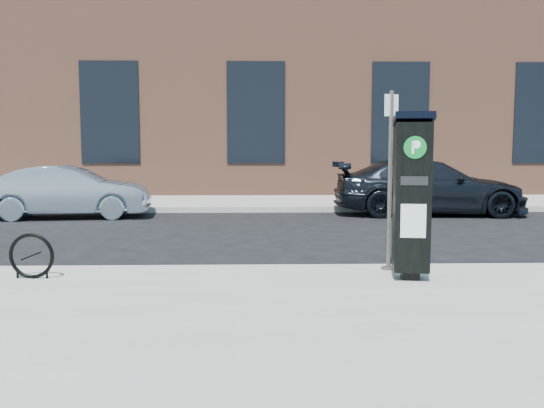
{
  "coord_description": "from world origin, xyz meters",
  "views": [
    {
      "loc": [
        0.03,
        -8.03,
        1.82
      ],
      "look_at": [
        0.26,
        0.5,
        0.98
      ],
      "focal_mm": 38.0,
      "sensor_mm": 36.0,
      "label": 1
    }
  ],
  "objects_px": {
    "sign_pole": "(390,182)",
    "car_dark": "(429,187)",
    "car_silver": "(69,192)",
    "parking_kiosk": "(412,194)",
    "bike_rack": "(31,256)"
  },
  "relations": [
    {
      "from": "sign_pole",
      "to": "bike_rack",
      "type": "xyz_separation_m",
      "value": [
        -4.68,
        -0.43,
        -0.92
      ]
    },
    {
      "from": "sign_pole",
      "to": "car_silver",
      "type": "relative_size",
      "value": 0.59
    },
    {
      "from": "sign_pole",
      "to": "car_dark",
      "type": "bearing_deg",
      "value": 45.57
    },
    {
      "from": "bike_rack",
      "to": "car_dark",
      "type": "relative_size",
      "value": 0.12
    },
    {
      "from": "sign_pole",
      "to": "car_dark",
      "type": "height_order",
      "value": "sign_pole"
    },
    {
      "from": "parking_kiosk",
      "to": "bike_rack",
      "type": "distance_m",
      "value": 4.89
    },
    {
      "from": "parking_kiosk",
      "to": "car_silver",
      "type": "xyz_separation_m",
      "value": [
        -6.8,
        7.76,
        -0.56
      ]
    },
    {
      "from": "parking_kiosk",
      "to": "bike_rack",
      "type": "bearing_deg",
      "value": -173.52
    },
    {
      "from": "car_dark",
      "to": "car_silver",
      "type": "bearing_deg",
      "value": 95.58
    },
    {
      "from": "bike_rack",
      "to": "car_silver",
      "type": "relative_size",
      "value": 0.14
    },
    {
      "from": "sign_pole",
      "to": "bike_rack",
      "type": "bearing_deg",
      "value": 161.14
    },
    {
      "from": "parking_kiosk",
      "to": "car_dark",
      "type": "relative_size",
      "value": 0.41
    },
    {
      "from": "car_dark",
      "to": "parking_kiosk",
      "type": "bearing_deg",
      "value": 164.32
    },
    {
      "from": "car_silver",
      "to": "sign_pole",
      "type": "bearing_deg",
      "value": -143.32
    },
    {
      "from": "car_dark",
      "to": "bike_rack",
      "type": "bearing_deg",
      "value": 139.61
    }
  ]
}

